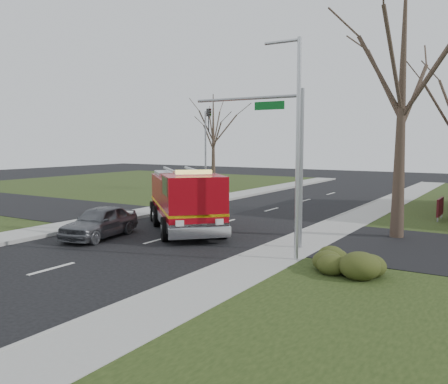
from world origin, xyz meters
The scene contains 12 objects.
ground centered at (0.00, 0.00, 0.00)m, with size 120.00×120.00×0.00m, color black.
sidewalk_right centered at (6.20, 0.00, 0.07)m, with size 2.40×80.00×0.15m, color gray.
sidewalk_left centered at (-6.20, 0.00, 0.07)m, with size 2.40×80.00×0.15m, color gray.
health_center_sign centered at (10.50, 12.50, 0.88)m, with size 0.12×2.00×1.40m.
hedge_corner centered at (9.00, -1.00, 0.58)m, with size 2.80×2.00×0.90m, color #253212.
bare_tree_near centered at (9.50, 6.00, 7.41)m, with size 6.00×6.00×12.00m.
bare_tree_left centered at (-10.00, 20.00, 5.56)m, with size 4.50×4.50×9.00m.
traffic_signal_mast centered at (5.21, 1.50, 4.71)m, with size 5.29×0.18×6.80m.
streetlight_pole centered at (7.14, -0.50, 4.55)m, with size 1.48×0.16×8.40m.
utility_pole_far centered at (-6.80, 14.00, 3.50)m, with size 0.14×0.14×7.00m, color gray.
fire_engine centered at (-0.50, 2.83, 1.49)m, with size 7.78×7.69×3.30m.
parked_car_maroon centered at (-2.80, -1.00, 0.77)m, with size 1.82×4.52×1.54m, color #595B60.
Camera 1 is at (14.23, -16.96, 4.58)m, focal length 38.00 mm.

